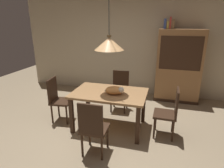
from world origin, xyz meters
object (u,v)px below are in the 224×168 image
at_px(chair_far_back, 120,89).
at_px(cat_sleeping, 115,90).
at_px(dining_table, 109,97).
at_px(chair_near_front, 93,127).
at_px(book_blue_wide, 165,24).
at_px(chair_right_side, 170,111).
at_px(book_yellow_short, 168,25).
at_px(chair_left_side, 58,98).
at_px(book_red_tall, 170,23).
at_px(pendant_lamp, 109,44).
at_px(hutch_bookcase, 178,68).
at_px(book_brown_thick, 173,24).

relative_size(chair_far_back, cat_sleeping, 2.36).
distance_m(dining_table, chair_near_front, 0.89).
bearing_deg(dining_table, book_blue_wide, 63.98).
height_order(chair_right_side, book_yellow_short, book_yellow_short).
relative_size(chair_left_side, book_blue_wide, 3.88).
xyz_separation_m(chair_left_side, book_red_tall, (2.14, 1.82, 1.48)).
bearing_deg(book_blue_wide, chair_right_side, -82.39).
distance_m(pendant_lamp, book_yellow_short, 2.07).
distance_m(dining_table, hutch_bookcase, 2.25).
relative_size(chair_right_side, chair_left_side, 1.00).
bearing_deg(chair_far_back, cat_sleeping, -81.89).
distance_m(hutch_bookcase, book_blue_wide, 1.16).
height_order(chair_far_back, pendant_lamp, pendant_lamp).
xyz_separation_m(book_blue_wide, book_yellow_short, (0.07, 0.00, -0.03)).
xyz_separation_m(chair_right_side, chair_left_side, (-2.26, -0.01, 0.00)).
height_order(chair_right_side, book_red_tall, book_red_tall).
bearing_deg(pendant_lamp, chair_right_side, -0.06).
bearing_deg(chair_near_front, chair_left_side, 142.44).
bearing_deg(book_brown_thick, chair_left_side, -140.38).
relative_size(chair_near_front, hutch_bookcase, 0.50).
bearing_deg(hutch_bookcase, pendant_lamp, -125.81).
height_order(dining_table, pendant_lamp, pendant_lamp).
relative_size(cat_sleeping, book_brown_thick, 1.64).
xyz_separation_m(chair_left_side, book_brown_thick, (2.20, 1.82, 1.45)).
height_order(cat_sleeping, pendant_lamp, pendant_lamp).
relative_size(chair_far_back, book_brown_thick, 3.88).
bearing_deg(book_yellow_short, chair_left_side, -138.74).
height_order(dining_table, chair_right_side, chair_right_side).
relative_size(chair_right_side, chair_near_front, 1.00).
bearing_deg(chair_near_front, chair_right_side, 37.91).
relative_size(cat_sleeping, book_red_tall, 1.41).
height_order(cat_sleeping, book_yellow_short, book_yellow_short).
bearing_deg(cat_sleeping, book_blue_wide, 68.10).
distance_m(hutch_bookcase, book_brown_thick, 1.10).
bearing_deg(chair_right_side, book_red_tall, 93.80).
distance_m(chair_left_side, book_blue_wide, 3.08).
bearing_deg(chair_far_back, book_yellow_short, 44.45).
xyz_separation_m(hutch_bookcase, book_brown_thick, (-0.23, 0.00, 1.07)).
distance_m(dining_table, book_blue_wide, 2.41).
bearing_deg(chair_right_side, book_yellow_short, 95.59).
height_order(dining_table, book_blue_wide, book_blue_wide).
bearing_deg(pendant_lamp, book_blue_wide, 63.98).
relative_size(book_blue_wide, book_red_tall, 0.86).
relative_size(chair_left_side, book_red_tall, 3.32).
xyz_separation_m(chair_near_front, hutch_bookcase, (1.31, 2.69, 0.38)).
bearing_deg(book_blue_wide, cat_sleeping, -111.90).
xyz_separation_m(cat_sleeping, book_yellow_short, (0.82, 1.88, 1.11)).
relative_size(hutch_bookcase, book_brown_thick, 7.71).
bearing_deg(chair_left_side, pendant_lamp, 0.47).
relative_size(dining_table, hutch_bookcase, 0.76).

